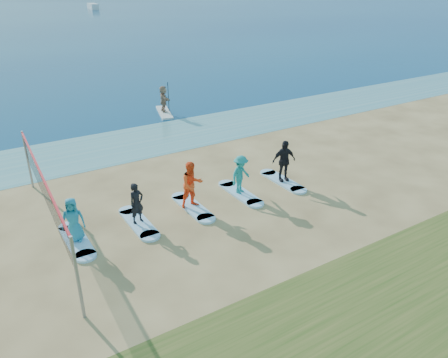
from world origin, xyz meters
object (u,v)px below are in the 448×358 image
surfboard_4 (283,181)px  student_1 (137,203)px  paddleboarder (164,99)px  surfboard_1 (139,223)px  surfboard_2 (193,207)px  student_4 (284,161)px  paddleboard (164,112)px  surfboard_3 (240,193)px  student_3 (241,175)px  student_2 (192,185)px  boat_offshore_b (93,9)px  volleyball_net (43,187)px  surfboard_0 (77,241)px  student_0 (73,220)px

surfboard_4 → student_1: bearing=180.0°
paddleboarder → surfboard_1: paddleboarder is taller
surfboard_2 → student_4: size_ratio=1.21×
paddleboarder → paddleboard: bearing=-79.8°
surfboard_3 → student_4: bearing=0.0°
student_3 → student_4: bearing=-19.8°
paddleboarder → student_3: paddleboarder is taller
paddleboard → student_2: (-4.55, -12.35, 0.95)m
boat_offshore_b → surfboard_1: (-32.56, -113.07, 0.04)m
volleyball_net → student_1: volleyball_net is taller
boat_offshore_b → surfboard_2: 117.07m
paddleboard → surfboard_0: (-9.01, -12.35, -0.01)m
student_0 → surfboard_2: (4.45, 0.00, -0.82)m
surfboard_1 → student_4: size_ratio=1.21×
volleyball_net → student_0: bearing=-51.4°
student_2 → student_3: (2.23, 0.00, -0.11)m
surfboard_1 → student_2: (2.23, 0.00, 0.96)m
student_0 → student_3: (6.68, 0.00, 0.03)m
surfboard_0 → surfboard_2: bearing=0.0°
student_0 → surfboard_4: (8.90, 0.00, -0.82)m
paddleboarder → boat_offshore_b: (25.78, 100.72, -0.96)m
paddleboarder → surfboard_1: bearing=161.4°
student_2 → surfboard_3: (2.23, 0.00, -0.96)m
boat_offshore_b → surfboard_3: boat_offshore_b is taller
volleyball_net → boat_offshore_b: size_ratio=1.37×
student_0 → surfboard_1: 2.37m
volleyball_net → paddleboarder: bearing=50.3°
paddleboarder → student_3: size_ratio=1.04×
student_0 → student_3: size_ratio=0.96×
volleyball_net → student_1: bearing=-15.1°
boat_offshore_b → student_2: bearing=-99.6°
volleyball_net → surfboard_2: (5.07, -0.77, -1.86)m
paddleboarder → surfboard_2: paddleboarder is taller
surfboard_2 → paddleboard: bearing=69.8°
surfboard_2 → student_3: student_3 is taller
paddleboarder → student_3: 12.57m
student_1 → student_2: (2.23, 0.00, 0.16)m
paddleboard → paddleboarder: paddleboarder is taller
surfboard_4 → boat_offshore_b: bearing=77.1°
student_0 → student_3: student_3 is taller
paddleboarder → surfboard_3: 12.60m
surfboard_1 → student_4: student_4 is taller
student_0 → surfboard_4: 8.94m
volleyball_net → paddleboard: (9.62, 11.59, -1.84)m
surfboard_1 → student_0: bearing=180.0°
student_1 → surfboard_0: bearing=165.1°
student_2 → student_4: 4.45m
paddleboarder → student_1: 14.09m
paddleboarder → student_1: size_ratio=1.11×
paddleboard → student_2: size_ratio=1.64×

